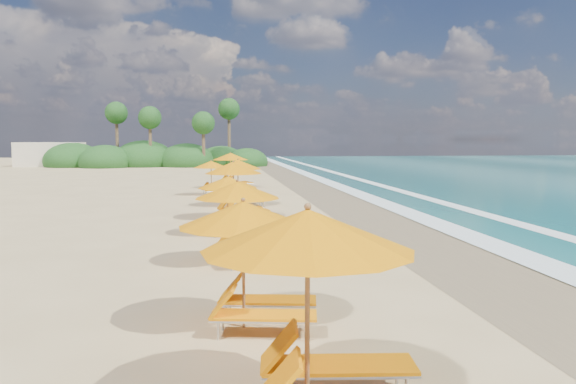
{
  "coord_description": "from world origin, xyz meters",
  "views": [
    {
      "loc": [
        -2.64,
        -20.11,
        3.15
      ],
      "look_at": [
        0.0,
        0.0,
        1.2
      ],
      "focal_mm": 34.26,
      "sensor_mm": 36.0,
      "label": 1
    }
  ],
  "objects": [
    {
      "name": "station_0",
      "position": [
        -1.45,
        -14.18,
        1.37
      ],
      "size": [
        2.81,
        2.64,
        2.45
      ],
      "rotation": [
        0.0,
        0.0,
        -0.1
      ],
      "color": "olive",
      "rests_on": "ground"
    },
    {
      "name": "station_3",
      "position": [
        -2.13,
        -2.14,
        1.12
      ],
      "size": [
        2.56,
        2.52,
        2.0
      ],
      "rotation": [
        0.0,
        0.0,
        -0.35
      ],
      "color": "olive",
      "rests_on": "ground"
    },
    {
      "name": "ground",
      "position": [
        0.0,
        0.0,
        0.0
      ],
      "size": [
        160.0,
        160.0,
        0.0
      ],
      "primitive_type": "plane",
      "color": "tan",
      "rests_on": "ground"
    },
    {
      "name": "surf_foam",
      "position": [
        6.7,
        0.0,
        0.03
      ],
      "size": [
        4.0,
        160.0,
        0.01
      ],
      "color": "white",
      "rests_on": "ground"
    },
    {
      "name": "station_5",
      "position": [
        -1.45,
        5.79,
        1.26
      ],
      "size": [
        2.72,
        2.6,
        2.25
      ],
      "rotation": [
        0.0,
        0.0,
        0.19
      ],
      "color": "olive",
      "rests_on": "ground"
    },
    {
      "name": "station_1",
      "position": [
        -2.04,
        -11.12,
        1.23
      ],
      "size": [
        2.61,
        2.49,
        2.19
      ],
      "rotation": [
        0.0,
        0.0,
        -0.17
      ],
      "color": "olive",
      "rests_on": "ground"
    },
    {
      "name": "station_7",
      "position": [
        -1.54,
        15.44,
        1.32
      ],
      "size": [
        2.97,
        2.89,
        2.35
      ],
      "rotation": [
        0.0,
        0.0,
        0.31
      ],
      "color": "olive",
      "rests_on": "ground"
    },
    {
      "name": "station_4",
      "position": [
        -1.79,
        1.62,
        1.3
      ],
      "size": [
        2.84,
        2.73,
        2.31
      ],
      "rotation": [
        0.0,
        0.0,
        0.23
      ],
      "color": "olive",
      "rests_on": "ground"
    },
    {
      "name": "treeline",
      "position": [
        -9.94,
        45.51,
        1.0
      ],
      "size": [
        25.8,
        8.8,
        9.74
      ],
      "color": "#163D14",
      "rests_on": "ground"
    },
    {
      "name": "station_2",
      "position": [
        -1.96,
        -6.41,
        1.21
      ],
      "size": [
        2.63,
        2.52,
        2.16
      ],
      "rotation": [
        0.0,
        0.0,
        0.21
      ],
      "color": "olive",
      "rests_on": "ground"
    },
    {
      "name": "beach_building",
      "position": [
        -22.0,
        48.0,
        1.4
      ],
      "size": [
        7.0,
        5.0,
        2.8
      ],
      "primitive_type": "cube",
      "color": "beige",
      "rests_on": "ground"
    },
    {
      "name": "station_6",
      "position": [
        -2.76,
        11.05,
        1.12
      ],
      "size": [
        2.5,
        2.43,
        2.0
      ],
      "rotation": [
        0.0,
        0.0,
        0.28
      ],
      "color": "olive",
      "rests_on": "ground"
    },
    {
      "name": "wet_sand",
      "position": [
        4.0,
        0.0,
        0.01
      ],
      "size": [
        4.0,
        160.0,
        0.01
      ],
      "primitive_type": "cube",
      "color": "olive",
      "rests_on": "ground"
    }
  ]
}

